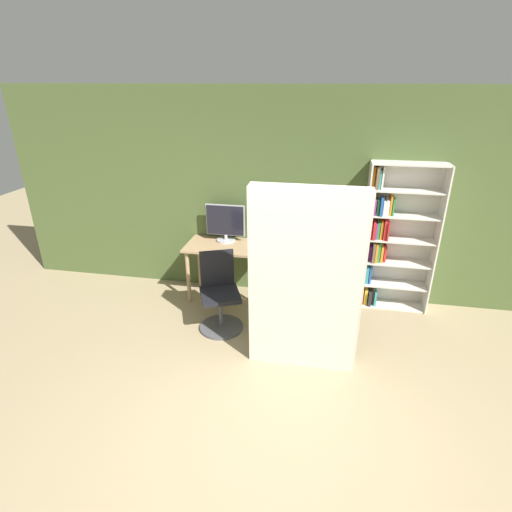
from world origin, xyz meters
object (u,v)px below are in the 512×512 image
monitor (225,223)px  mattress_near (306,283)px  bookshelf (390,239)px  office_chair (220,298)px

monitor → mattress_near: size_ratio=0.27×
bookshelf → mattress_near: size_ratio=0.99×
office_chair → mattress_near: size_ratio=0.49×
office_chair → bookshelf: size_ratio=0.50×
office_chair → bookshelf: bearing=24.7°
bookshelf → office_chair: bearing=-155.3°
monitor → mattress_near: (1.16, -1.39, -0.06)m
monitor → bookshelf: bookshelf is taller
mattress_near → office_chair: bearing=153.3°
monitor → bookshelf: (2.10, 0.03, -0.09)m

